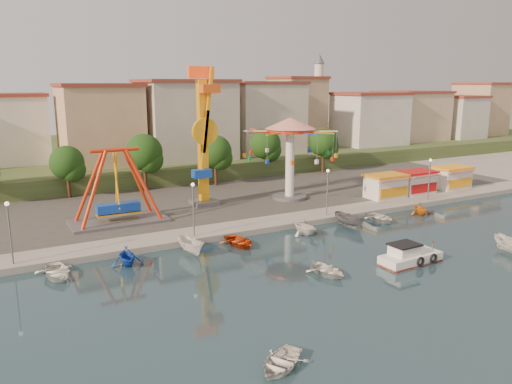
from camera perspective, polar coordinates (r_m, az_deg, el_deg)
ground at (r=42.60m, az=9.88°, el=-8.75°), size 200.00×200.00×0.00m
quay_deck at (r=97.31m, az=-13.48°, el=3.22°), size 200.00×100.00×0.60m
asphalt_pad at (r=67.42m, az=-6.16°, el=-0.22°), size 90.00×28.00×0.01m
hill_terrace at (r=101.92m, az=-14.27°, el=4.26°), size 200.00×60.00×3.00m
pirate_ship_ride at (r=54.58m, az=-15.61°, el=0.47°), size 10.00×5.00×8.00m
kamikaze_tower at (r=60.17m, az=-5.96°, el=6.00°), size 3.35×3.10×16.50m
wave_swinger at (r=63.21m, az=3.93°, el=5.97°), size 11.60×11.60×10.40m
booth_left at (r=66.71m, az=14.61°, el=0.68°), size 5.40×3.78×3.08m
booth_mid at (r=70.43m, az=17.77°, el=1.09°), size 5.40×3.78×3.08m
booth_right at (r=75.62m, az=21.45°, el=1.57°), size 5.40×3.78×3.08m
lamp_post_0 at (r=45.47m, az=-26.28°, el=-4.40°), size 0.14×0.14×5.00m
lamp_post_1 at (r=48.59m, az=-7.16°, el=-2.17°), size 0.14×0.14×5.00m
lamp_post_2 at (r=56.27m, az=8.14°, el=-0.19°), size 0.14×0.14×5.00m
lamp_post_3 at (r=66.97m, az=19.18°, el=1.26°), size 0.14×0.14×5.00m
tree_1 at (r=68.41m, az=-20.80°, el=3.15°), size 4.35×4.35×6.80m
tree_2 at (r=69.94m, az=-12.66°, el=4.43°), size 5.02×5.02×7.85m
tree_3 at (r=72.05m, az=-4.65°, el=4.63°), size 4.68×4.68×7.32m
tree_4 at (r=79.19m, az=1.09°, el=5.51°), size 4.86×4.86×7.60m
tree_5 at (r=83.13m, az=7.74°, el=5.70°), size 4.83×4.83×7.54m
building_1 at (r=82.66m, az=-26.13°, el=5.63°), size 12.33×9.01×8.63m
building_2 at (r=84.75m, az=-17.29°, el=7.36°), size 11.95×9.28×11.23m
building_3 at (r=85.69m, az=-7.69°, el=7.16°), size 12.59×10.50×9.20m
building_4 at (r=94.37m, az=-0.75°, el=7.76°), size 10.75×9.23×9.24m
building_5 at (r=99.70m, az=6.60°, el=8.49°), size 12.77×10.96×11.21m
building_6 at (r=105.72m, az=12.39°, el=8.82°), size 8.23×8.98×12.36m
building_7 at (r=117.47m, az=15.18°, el=8.13°), size 11.59×10.93×8.76m
building_8 at (r=123.14m, az=22.08°, el=8.73°), size 12.84×9.28×12.58m
building_9 at (r=135.58m, az=24.79°, el=8.04°), size 12.95×9.17×9.21m
minaret at (r=104.61m, az=7.13°, el=10.82°), size 2.80×2.80×18.00m
cabin_motorboat at (r=45.15m, az=17.11°, el=-7.18°), size 5.75×2.43×2.00m
rowboat_a at (r=41.24m, az=8.19°, el=-8.85°), size 2.96×3.89×0.75m
rowboat_b at (r=28.67m, az=2.78°, el=-18.85°), size 4.35×4.03×0.73m
skiff at (r=51.20m, az=27.13°, el=-5.43°), size 2.46×4.22×1.53m
moored_boat_0 at (r=43.41m, az=-21.83°, el=-8.47°), size 3.17×4.30×0.86m
moored_boat_1 at (r=44.17m, az=-14.57°, el=-7.06°), size 2.85×3.25×1.65m
moored_boat_2 at (r=45.84m, az=-7.42°, el=-6.11°), size 1.83×4.08×1.53m
moored_boat_3 at (r=47.83m, az=-1.95°, el=-5.66°), size 3.25×4.27×0.83m
moored_boat_4 at (r=51.38m, az=5.59°, el=-3.89°), size 3.45×3.81×1.76m
moored_boat_5 at (r=54.81m, az=10.64°, el=-3.14°), size 2.34×4.17×1.52m
moored_boat_6 at (r=57.76m, az=14.05°, el=-2.87°), size 2.90×3.97×0.80m
moored_boat_7 at (r=61.92m, az=18.25°, el=-1.79°), size 3.06×3.32×1.46m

